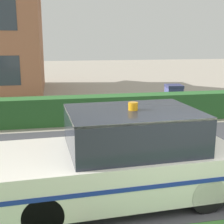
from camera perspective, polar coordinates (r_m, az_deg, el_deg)
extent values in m
cube|color=#424247|center=(7.50, 6.95, -8.40)|extent=(28.00, 5.40, 0.01)
cube|color=#2D662D|center=(10.46, -5.04, 0.39)|extent=(10.86, 0.72, 0.91)
cylinder|color=black|center=(6.21, -12.93, -10.29)|extent=(0.61, 0.23, 0.60)
cylinder|color=black|center=(4.77, -12.54, -17.84)|extent=(0.61, 0.23, 0.60)
cylinder|color=black|center=(6.72, 9.84, -8.31)|extent=(0.61, 0.23, 0.60)
cylinder|color=black|center=(5.41, 16.80, -14.15)|extent=(0.61, 0.23, 0.60)
cube|color=silver|center=(5.53, 0.79, -10.32)|extent=(4.23, 2.00, 0.73)
cube|color=#232833|center=(5.36, 3.80, -3.12)|extent=(2.26, 1.73, 0.67)
cube|color=silver|center=(5.29, 3.85, 0.14)|extent=(2.26, 1.73, 0.04)
cube|color=navy|center=(6.33, -1.28, -6.69)|extent=(3.94, 0.19, 0.07)
cube|color=navy|center=(4.71, 3.64, -13.94)|extent=(3.94, 0.19, 0.07)
cylinder|color=orange|center=(5.27, 3.86, 1.07)|extent=(0.16, 0.16, 0.13)
cube|color=#333D47|center=(14.45, -19.22, 7.13)|extent=(1.40, 0.02, 1.30)
cube|color=#474C8C|center=(12.12, 11.16, 2.12)|extent=(0.64, 0.71, 0.99)
cube|color=navy|center=(12.04, 11.28, 4.66)|extent=(0.67, 0.74, 0.10)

